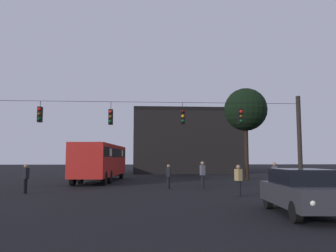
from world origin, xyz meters
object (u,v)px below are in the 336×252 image
at_px(tree_left_silhouette, 246,110).
at_px(pedestrian_crossing_right, 202,173).
at_px(car_near_right, 303,191).
at_px(pedestrian_crossing_left, 168,175).
at_px(pedestrian_trailing, 238,179).
at_px(pedestrian_near_bus, 25,177).
at_px(city_bus, 101,159).
at_px(car_far_left, 110,168).
at_px(pedestrian_crossing_center, 275,175).

bearing_deg(tree_left_silhouette, pedestrian_crossing_right, -121.95).
bearing_deg(car_near_right, pedestrian_crossing_left, 110.58).
bearing_deg(pedestrian_trailing, pedestrian_near_bus, 169.03).
xyz_separation_m(pedestrian_crossing_right, pedestrian_near_bus, (-10.07, -2.21, -0.08)).
distance_m(pedestrian_near_bus, tree_left_silhouette, 19.91).
height_order(city_bus, tree_left_silhouette, tree_left_silhouette).
bearing_deg(car_far_left, pedestrian_crossing_center, -60.29).
xyz_separation_m(car_far_left, pedestrian_near_bus, (-2.45, -19.90, 0.09)).
xyz_separation_m(pedestrian_crossing_left, pedestrian_crossing_right, (2.12, -0.26, 0.13)).
bearing_deg(tree_left_silhouette, car_near_right, -101.45).
relative_size(car_near_right, pedestrian_near_bus, 2.82).
relative_size(pedestrian_crossing_center, tree_left_silhouette, 0.20).
height_order(pedestrian_crossing_center, pedestrian_near_bus, pedestrian_crossing_center).
distance_m(pedestrian_crossing_center, pedestrian_crossing_right, 4.38).
relative_size(city_bus, car_far_left, 2.55).
bearing_deg(pedestrian_crossing_right, pedestrian_crossing_center, -30.85).
relative_size(pedestrian_crossing_left, pedestrian_crossing_center, 0.90).
height_order(car_near_right, pedestrian_crossing_center, pedestrian_crossing_center).
distance_m(pedestrian_crossing_center, pedestrian_near_bus, 13.83).
bearing_deg(city_bus, car_near_right, -62.51).
bearing_deg(city_bus, pedestrian_crossing_right, -45.02).
bearing_deg(pedestrian_trailing, pedestrian_crossing_left, 124.68).
xyz_separation_m(car_far_left, tree_left_silhouette, (13.16, -8.81, 5.52)).
bearing_deg(pedestrian_near_bus, pedestrian_crossing_right, 12.36).
distance_m(pedestrian_crossing_left, pedestrian_crossing_center, 6.40).
height_order(car_far_left, tree_left_silhouette, tree_left_silhouette).
bearing_deg(car_far_left, tree_left_silhouette, -33.81).
bearing_deg(pedestrian_crossing_left, pedestrian_near_bus, -162.78).
xyz_separation_m(city_bus, pedestrian_crossing_center, (11.00, -9.49, -0.92)).
height_order(pedestrian_crossing_left, pedestrian_crossing_center, pedestrian_crossing_center).
height_order(city_bus, pedestrian_near_bus, city_bus).
height_order(city_bus, pedestrian_crossing_center, city_bus).
xyz_separation_m(pedestrian_near_bus, tree_left_silhouette, (15.61, 11.09, 5.43)).
relative_size(car_near_right, pedestrian_crossing_left, 2.95).
xyz_separation_m(city_bus, tree_left_silhouette, (12.78, 1.64, 4.45)).
bearing_deg(car_far_left, city_bus, -87.93).
bearing_deg(city_bus, pedestrian_crossing_left, -53.78).
distance_m(car_near_right, pedestrian_crossing_right, 10.13).
xyz_separation_m(pedestrian_crossing_left, tree_left_silhouette, (7.66, 8.63, 5.48)).
distance_m(pedestrian_crossing_right, tree_left_silhouette, 11.76).
bearing_deg(car_far_left, car_near_right, -71.35).
xyz_separation_m(car_near_right, pedestrian_near_bus, (-11.79, 7.77, 0.09)).
distance_m(pedestrian_crossing_center, tree_left_silhouette, 12.49).
bearing_deg(pedestrian_trailing, car_near_right, -83.46).
relative_size(city_bus, pedestrian_crossing_left, 7.40).
height_order(car_far_left, pedestrian_crossing_center, pedestrian_crossing_center).
xyz_separation_m(pedestrian_crossing_right, pedestrian_trailing, (1.08, -4.37, -0.09)).
height_order(car_far_left, pedestrian_crossing_left, car_far_left).
bearing_deg(car_far_left, pedestrian_trailing, -68.49).
xyz_separation_m(city_bus, pedestrian_crossing_right, (7.24, -7.25, -0.90)).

